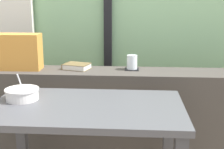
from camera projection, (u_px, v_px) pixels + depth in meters
curtain_left_panel at (1, 3)px, 2.76m from camera, size 0.56×0.06×2.50m
dark_console_ledge at (106, 122)px, 2.36m from camera, size 2.80×0.30×0.79m
breakfast_table at (87, 128)px, 1.74m from camera, size 1.05×0.61×0.73m
coaster_square at (132, 69)px, 2.30m from camera, size 0.10×0.10×0.00m
juice_glass at (132, 63)px, 2.28m from camera, size 0.08×0.08×0.10m
closed_book at (77, 66)px, 2.31m from camera, size 0.21×0.18×0.04m
throw_pillow at (19, 52)px, 2.27m from camera, size 0.32×0.15×0.26m
soup_bowl at (22, 94)px, 1.79m from camera, size 0.19×0.19×0.16m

